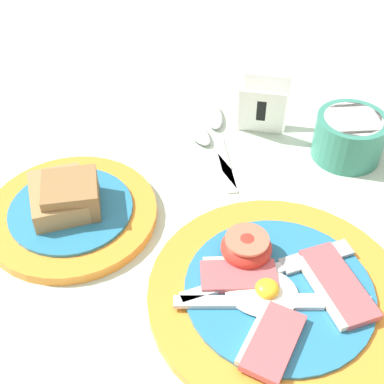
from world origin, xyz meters
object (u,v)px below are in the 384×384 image
Objects in this scene: teaspoon_by_saucer at (216,126)px; teaspoon_near_cup at (205,142)px; sugar_cup at (349,136)px; breakfast_plate at (276,291)px; number_card at (261,107)px; bread_plate at (70,208)px.

teaspoon_near_cup is (-0.00, -0.04, 0.00)m from teaspoon_by_saucer.
breakfast_plate is at bearing -98.98° from sugar_cup.
number_card is at bearing -92.58° from teaspoon_near_cup.
bread_plate is 0.20m from teaspoon_near_cup.
teaspoon_by_saucer is 1.21× the size of teaspoon_near_cup.
sugar_cup is at bearing -116.04° from teaspoon_by_saucer.
breakfast_plate is 0.24m from bread_plate.
number_card is (-0.12, 0.02, 0.01)m from sugar_cup.
number_card is 0.07m from teaspoon_by_saucer.
teaspoon_by_saucer is at bearing 118.53° from breakfast_plate.
sugar_cup is 1.19× the size of number_card.
sugar_cup is (0.28, 0.21, 0.02)m from bread_plate.
breakfast_plate reaches higher than teaspoon_near_cup.
sugar_cup is at bearing 37.07° from bread_plate.
teaspoon_near_cup is (-0.06, -0.05, -0.03)m from number_card.
number_card reaches higher than bread_plate.
number_card reaches higher than breakfast_plate.
sugar_cup is 0.12m from number_card.
breakfast_plate is 1.33× the size of bread_plate.
sugar_cup is at bearing -122.82° from teaspoon_near_cup.
sugar_cup is at bearing -15.88° from number_card.
bread_plate reaches higher than teaspoon_by_saucer.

